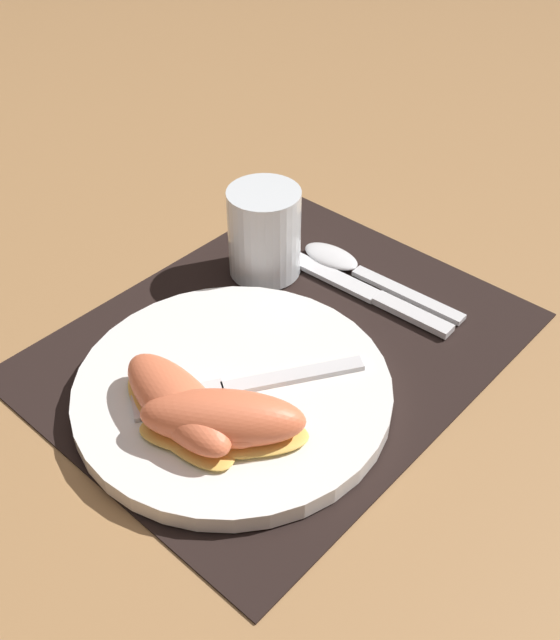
{
  "coord_description": "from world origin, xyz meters",
  "views": [
    {
      "loc": [
        -0.38,
        -0.34,
        0.46
      ],
      "look_at": [
        0.01,
        0.01,
        0.02
      ],
      "focal_mm": 42.0,
      "sensor_mm": 36.0,
      "label": 1
    }
  ],
  "objects_px": {
    "citrus_wedge_0": "(178,405)",
    "citrus_wedge_2": "(223,420)",
    "juice_glass": "(264,237)",
    "fork": "(232,388)",
    "spoon": "(351,266)",
    "citrus_wedge_1": "(202,417)",
    "knife": "(364,291)",
    "plate": "(233,391)"
  },
  "relations": [
    {
      "from": "fork",
      "to": "citrus_wedge_0",
      "type": "bearing_deg",
      "value": 171.06
    },
    {
      "from": "juice_glass",
      "to": "citrus_wedge_0",
      "type": "relative_size",
      "value": 0.66
    },
    {
      "from": "spoon",
      "to": "citrus_wedge_0",
      "type": "bearing_deg",
      "value": -172.45
    },
    {
      "from": "fork",
      "to": "knife",
      "type": "bearing_deg",
      "value": 2.59
    },
    {
      "from": "fork",
      "to": "citrus_wedge_1",
      "type": "bearing_deg",
      "value": -162.96
    },
    {
      "from": "knife",
      "to": "citrus_wedge_1",
      "type": "distance_m",
      "value": 0.24
    },
    {
      "from": "plate",
      "to": "fork",
      "type": "relative_size",
      "value": 1.51
    },
    {
      "from": "knife",
      "to": "citrus_wedge_0",
      "type": "xyz_separation_m",
      "value": [
        -0.24,
        -0.0,
        0.03
      ]
    },
    {
      "from": "spoon",
      "to": "fork",
      "type": "distance_m",
      "value": 0.22
    },
    {
      "from": "fork",
      "to": "citrus_wedge_0",
      "type": "height_order",
      "value": "citrus_wedge_0"
    },
    {
      "from": "plate",
      "to": "juice_glass",
      "type": "distance_m",
      "value": 0.19
    },
    {
      "from": "spoon",
      "to": "citrus_wedge_1",
      "type": "relative_size",
      "value": 1.66
    },
    {
      "from": "plate",
      "to": "fork",
      "type": "height_order",
      "value": "fork"
    },
    {
      "from": "plate",
      "to": "knife",
      "type": "xyz_separation_m",
      "value": [
        0.19,
        0.0,
        -0.01
      ]
    },
    {
      "from": "fork",
      "to": "citrus_wedge_1",
      "type": "distance_m",
      "value": 0.05
    },
    {
      "from": "juice_glass",
      "to": "citrus_wedge_1",
      "type": "distance_m",
      "value": 0.24
    },
    {
      "from": "citrus_wedge_0",
      "to": "citrus_wedge_1",
      "type": "bearing_deg",
      "value": -77.69
    },
    {
      "from": "fork",
      "to": "spoon",
      "type": "bearing_deg",
      "value": 11.33
    },
    {
      "from": "knife",
      "to": "citrus_wedge_1",
      "type": "relative_size",
      "value": 1.82
    },
    {
      "from": "knife",
      "to": "spoon",
      "type": "bearing_deg",
      "value": 56.75
    },
    {
      "from": "juice_glass",
      "to": "fork",
      "type": "height_order",
      "value": "juice_glass"
    },
    {
      "from": "juice_glass",
      "to": "plate",
      "type": "bearing_deg",
      "value": -145.4
    },
    {
      "from": "spoon",
      "to": "juice_glass",
      "type": "bearing_deg",
      "value": 132.28
    },
    {
      "from": "citrus_wedge_1",
      "to": "citrus_wedge_2",
      "type": "xyz_separation_m",
      "value": [
        0.01,
        -0.02,
        0.0
      ]
    },
    {
      "from": "juice_glass",
      "to": "fork",
      "type": "bearing_deg",
      "value": -145.25
    },
    {
      "from": "plate",
      "to": "citrus_wedge_1",
      "type": "distance_m",
      "value": 0.06
    },
    {
      "from": "knife",
      "to": "plate",
      "type": "bearing_deg",
      "value": -178.66
    },
    {
      "from": "citrus_wedge_1",
      "to": "citrus_wedge_2",
      "type": "distance_m",
      "value": 0.02
    },
    {
      "from": "citrus_wedge_2",
      "to": "fork",
      "type": "bearing_deg",
      "value": 38.11
    },
    {
      "from": "fork",
      "to": "juice_glass",
      "type": "bearing_deg",
      "value": 34.75
    },
    {
      "from": "citrus_wedge_2",
      "to": "spoon",
      "type": "bearing_deg",
      "value": 16.18
    },
    {
      "from": "juice_glass",
      "to": "citrus_wedge_1",
      "type": "relative_size",
      "value": 0.81
    },
    {
      "from": "fork",
      "to": "citrus_wedge_2",
      "type": "bearing_deg",
      "value": -141.89
    },
    {
      "from": "spoon",
      "to": "citrus_wedge_2",
      "type": "distance_m",
      "value": 0.27
    },
    {
      "from": "spoon",
      "to": "fork",
      "type": "bearing_deg",
      "value": -168.67
    },
    {
      "from": "spoon",
      "to": "citrus_wedge_0",
      "type": "distance_m",
      "value": 0.27
    },
    {
      "from": "citrus_wedge_2",
      "to": "knife",
      "type": "bearing_deg",
      "value": 9.64
    },
    {
      "from": "citrus_wedge_0",
      "to": "citrus_wedge_2",
      "type": "xyz_separation_m",
      "value": [
        0.01,
        -0.04,
        0.0
      ]
    },
    {
      "from": "spoon",
      "to": "citrus_wedge_0",
      "type": "xyz_separation_m",
      "value": [
        -0.26,
        -0.04,
        0.03
      ]
    },
    {
      "from": "spoon",
      "to": "fork",
      "type": "xyz_separation_m",
      "value": [
        -0.21,
        -0.04,
        0.01
      ]
    },
    {
      "from": "spoon",
      "to": "citrus_wedge_1",
      "type": "distance_m",
      "value": 0.27
    },
    {
      "from": "spoon",
      "to": "citrus_wedge_0",
      "type": "relative_size",
      "value": 1.34
    }
  ]
}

